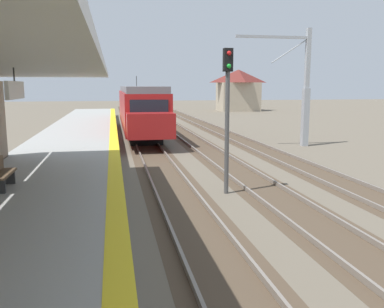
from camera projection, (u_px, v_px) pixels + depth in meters
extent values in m
cube|color=#999993|center=(56.00, 177.00, 15.94)|extent=(5.00, 80.00, 0.90)
cube|color=yellow|center=(115.00, 163.00, 16.29)|extent=(0.50, 80.00, 0.01)
cube|color=white|center=(15.00, 90.00, 8.40)|extent=(0.08, 1.40, 0.36)
cylinder|color=#333333|center=(14.00, 74.00, 8.35)|extent=(0.03, 0.03, 0.27)
cube|color=#4C3D2D|center=(158.00, 165.00, 20.71)|extent=(2.34, 120.00, 0.01)
cube|color=slate|center=(144.00, 164.00, 20.56)|extent=(0.08, 120.00, 0.15)
cube|color=slate|center=(173.00, 163.00, 20.83)|extent=(0.08, 120.00, 0.15)
cube|color=#4C3D2D|center=(224.00, 162.00, 21.34)|extent=(2.34, 120.00, 0.01)
cube|color=slate|center=(211.00, 161.00, 21.19)|extent=(0.08, 120.00, 0.15)
cube|color=slate|center=(238.00, 161.00, 21.46)|extent=(0.08, 120.00, 0.15)
cube|color=#4C3D2D|center=(286.00, 160.00, 21.97)|extent=(2.34, 120.00, 0.01)
cube|color=slate|center=(273.00, 159.00, 21.82)|extent=(0.08, 120.00, 0.15)
cube|color=slate|center=(299.00, 158.00, 22.09)|extent=(0.08, 120.00, 0.15)
cube|color=maroon|center=(140.00, 109.00, 33.71)|extent=(2.90, 18.00, 2.70)
cube|color=slate|center=(139.00, 89.00, 33.45)|extent=(2.67, 18.00, 0.44)
cube|color=black|center=(149.00, 110.00, 24.90)|extent=(2.32, 0.06, 1.21)
cube|color=maroon|center=(151.00, 126.00, 24.29)|extent=(2.78, 1.60, 1.49)
cube|color=black|center=(157.00, 103.00, 33.91)|extent=(0.04, 15.84, 0.86)
cylinder|color=#333333|center=(136.00, 81.00, 36.83)|extent=(0.06, 0.06, 0.90)
cube|color=black|center=(146.00, 138.00, 28.32)|extent=(2.17, 2.20, 0.72)
cube|color=black|center=(136.00, 123.00, 39.66)|extent=(2.17, 2.20, 0.72)
cylinder|color=#4C4C4C|center=(227.00, 134.00, 14.89)|extent=(0.16, 0.16, 4.40)
cube|color=black|center=(228.00, 60.00, 14.46)|extent=(0.32, 0.24, 0.80)
sphere|color=red|center=(229.00, 53.00, 14.29)|extent=(0.16, 0.16, 0.16)
sphere|color=green|center=(229.00, 66.00, 14.36)|extent=(0.16, 0.16, 0.16)
cube|color=#9EA3A8|center=(305.00, 117.00, 26.94)|extent=(0.40, 0.40, 3.75)
cube|color=#9EA3A8|center=(308.00, 58.00, 26.33)|extent=(0.28, 0.28, 3.75)
cube|color=#9EA3A8|center=(273.00, 37.00, 25.68)|extent=(4.80, 0.16, 0.16)
cylinder|color=#9EA3A8|center=(290.00, 50.00, 26.03)|extent=(2.47, 0.07, 1.60)
cube|color=brown|center=(3.00, 174.00, 12.22)|extent=(0.44, 1.60, 0.06)
cube|color=#333333|center=(9.00, 177.00, 12.84)|extent=(0.36, 0.08, 0.44)
cube|color=tan|center=(238.00, 97.00, 65.12)|extent=(6.00, 4.80, 4.40)
pyramid|color=maroon|center=(238.00, 76.00, 64.60)|extent=(6.60, 5.28, 2.00)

